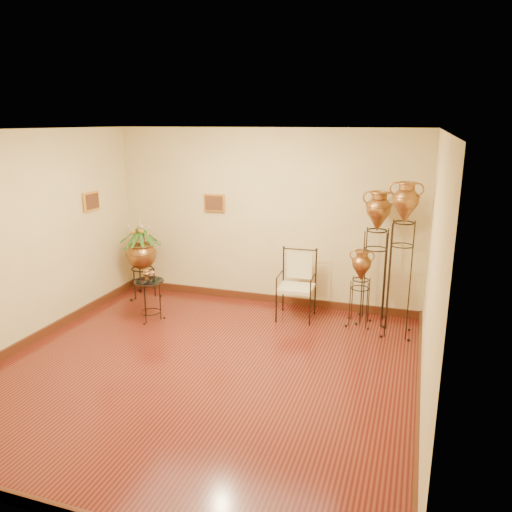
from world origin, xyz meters
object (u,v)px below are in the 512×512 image
(amphora_mid, at_px, (375,257))
(side_table, at_px, (150,299))
(planter_urn, at_px, (141,251))
(amphora_tall, at_px, (401,259))
(armchair, at_px, (296,285))

(amphora_mid, height_order, side_table, amphora_mid)
(planter_urn, bearing_deg, side_table, -53.97)
(planter_urn, xyz_separation_m, side_table, (0.65, -0.89, -0.47))
(amphora_tall, distance_m, side_table, 3.66)
(planter_urn, distance_m, armchair, 2.72)
(planter_urn, bearing_deg, armchair, -2.93)
(amphora_mid, distance_m, planter_urn, 3.81)
(amphora_tall, height_order, armchair, amphora_tall)
(amphora_mid, xyz_separation_m, armchair, (-1.10, -0.22, -0.48))
(amphora_mid, bearing_deg, armchair, -168.52)
(amphora_tall, xyz_separation_m, amphora_mid, (-0.37, 0.36, -0.10))
(side_table, bearing_deg, armchair, 20.18)
(amphora_tall, height_order, planter_urn, amphora_tall)
(amphora_tall, relative_size, armchair, 2.08)
(amphora_mid, distance_m, side_table, 3.37)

